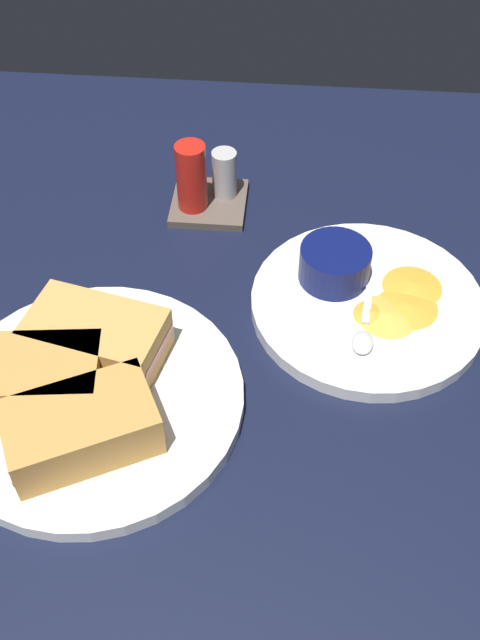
% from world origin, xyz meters
% --- Properties ---
extents(ground_plane, '(1.10, 1.10, 0.03)m').
position_xyz_m(ground_plane, '(0.00, 0.00, -0.01)').
color(ground_plane, black).
extents(plate_sandwich_main, '(0.29, 0.29, 0.02)m').
position_xyz_m(plate_sandwich_main, '(-0.01, -0.05, 0.01)').
color(plate_sandwich_main, white).
rests_on(plate_sandwich_main, ground_plane).
extents(sandwich_half_near, '(0.15, 0.10, 0.05)m').
position_xyz_m(sandwich_half_near, '(-0.02, 0.00, 0.04)').
color(sandwich_half_near, tan).
rests_on(sandwich_half_near, plate_sandwich_main).
extents(sandwich_half_far, '(0.14, 0.09, 0.05)m').
position_xyz_m(sandwich_half_far, '(-0.07, -0.05, 0.04)').
color(sandwich_half_far, '#C68C42').
rests_on(sandwich_half_far, plate_sandwich_main).
extents(sandwich_half_extra, '(0.15, 0.13, 0.05)m').
position_xyz_m(sandwich_half_extra, '(-0.01, -0.10, 0.04)').
color(sandwich_half_extra, '#C68C42').
rests_on(sandwich_half_extra, plate_sandwich_main).
extents(ramekin_dark_sauce, '(0.07, 0.07, 0.04)m').
position_xyz_m(ramekin_dark_sauce, '(-0.02, -0.11, 0.04)').
color(ramekin_dark_sauce, '#0C144C').
rests_on(ramekin_dark_sauce, plate_sandwich_main).
extents(spoon_by_dark_ramekin, '(0.03, 0.10, 0.01)m').
position_xyz_m(spoon_by_dark_ramekin, '(-0.01, -0.06, 0.02)').
color(spoon_by_dark_ramekin, silver).
rests_on(spoon_by_dark_ramekin, plate_sandwich_main).
extents(plate_chips_companion, '(0.25, 0.25, 0.02)m').
position_xyz_m(plate_chips_companion, '(0.25, 0.10, 0.01)').
color(plate_chips_companion, white).
rests_on(plate_chips_companion, ground_plane).
extents(ramekin_light_gravy, '(0.08, 0.08, 0.04)m').
position_xyz_m(ramekin_light_gravy, '(0.21, 0.13, 0.04)').
color(ramekin_light_gravy, '#0C144C').
rests_on(ramekin_light_gravy, plate_chips_companion).
extents(spoon_by_gravy_ramekin, '(0.03, 0.10, 0.01)m').
position_xyz_m(spoon_by_gravy_ramekin, '(0.24, 0.05, 0.02)').
color(spoon_by_gravy_ramekin, silver).
rests_on(spoon_by_gravy_ramekin, plate_chips_companion).
extents(plantain_chip_scatter, '(0.12, 0.13, 0.01)m').
position_xyz_m(plantain_chip_scatter, '(0.28, 0.09, 0.02)').
color(plantain_chip_scatter, gold).
rests_on(plantain_chip_scatter, plate_chips_companion).
extents(condiment_caddy, '(0.09, 0.09, 0.10)m').
position_xyz_m(condiment_caddy, '(0.06, 0.25, 0.03)').
color(condiment_caddy, brown).
rests_on(condiment_caddy, ground_plane).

